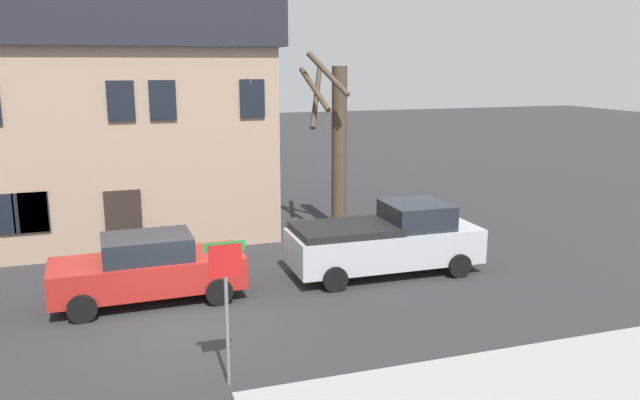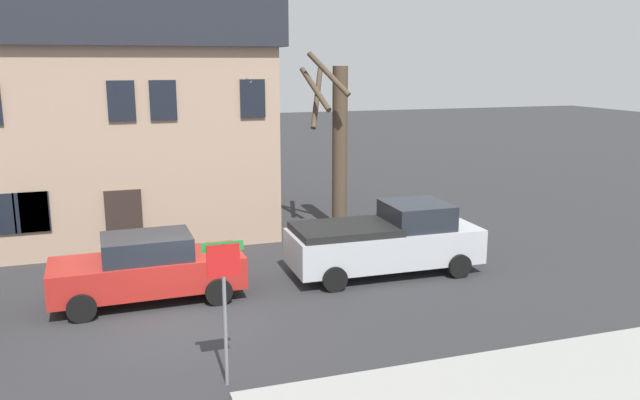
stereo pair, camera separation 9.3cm
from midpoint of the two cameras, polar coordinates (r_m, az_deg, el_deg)
ground_plane at (r=15.39m, az=-12.45°, el=-10.77°), size 120.00×120.00×0.00m
building_main at (r=24.35m, az=-19.06°, el=8.16°), size 11.41×8.97×8.80m
tree_bare_near at (r=22.26m, az=-8.27°, el=6.98°), size 2.93×2.97×7.38m
tree_bare_mid at (r=22.39m, az=1.37°, el=5.16°), size 1.49×2.38×6.29m
car_red_sedan at (r=16.72m, az=-15.23°, el=-5.90°), size 4.76×2.11×1.71m
pickup_truck_silver at (r=18.32m, az=5.80°, el=-3.58°), size 5.45×2.29×1.99m
street_sign_pole at (r=11.81m, az=-8.61°, el=-7.64°), size 0.76×0.07×2.78m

